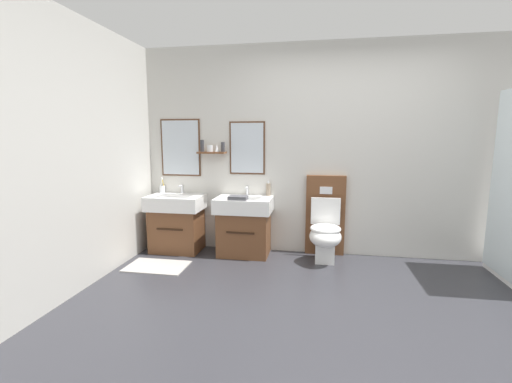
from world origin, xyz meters
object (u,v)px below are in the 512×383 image
(vanity_sink_right, at_px, (244,224))
(toilet, at_px, (325,228))
(toothbrush_cup, at_px, (162,189))
(soap_dispenser, at_px, (268,189))
(vanity_sink_left, at_px, (177,221))
(folded_hand_towel, at_px, (238,198))

(vanity_sink_right, height_order, toilet, toilet)
(toothbrush_cup, distance_m, soap_dispenser, 1.44)
(toilet, bearing_deg, vanity_sink_right, -179.14)
(toilet, bearing_deg, toothbrush_cup, 175.72)
(vanity_sink_left, bearing_deg, toilet, 0.46)
(toilet, xyz_separation_m, soap_dispenser, (-0.72, 0.17, 0.43))
(vanity_sink_left, bearing_deg, vanity_sink_right, 0.00)
(vanity_sink_left, relative_size, folded_hand_towel, 3.31)
(vanity_sink_left, xyz_separation_m, soap_dispenser, (1.17, 0.19, 0.42))
(vanity_sink_right, height_order, soap_dispenser, soap_dispenser)
(toilet, bearing_deg, folded_hand_towel, -170.69)
(vanity_sink_right, bearing_deg, toothbrush_cup, 171.36)
(soap_dispenser, relative_size, folded_hand_towel, 0.88)
(toothbrush_cup, bearing_deg, soap_dispenser, 0.40)
(vanity_sink_right, xyz_separation_m, folded_hand_towel, (-0.04, -0.15, 0.36))
(folded_hand_towel, bearing_deg, vanity_sink_right, 75.51)
(toilet, height_order, folded_hand_towel, toilet)
(vanity_sink_left, xyz_separation_m, vanity_sink_right, (0.89, 0.00, 0.00))
(vanity_sink_right, xyz_separation_m, toilet, (1.00, 0.02, -0.01))
(vanity_sink_right, relative_size, toothbrush_cup, 3.45)
(vanity_sink_left, xyz_separation_m, toothbrush_cup, (-0.27, 0.18, 0.40))
(folded_hand_towel, bearing_deg, toothbrush_cup, 163.52)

